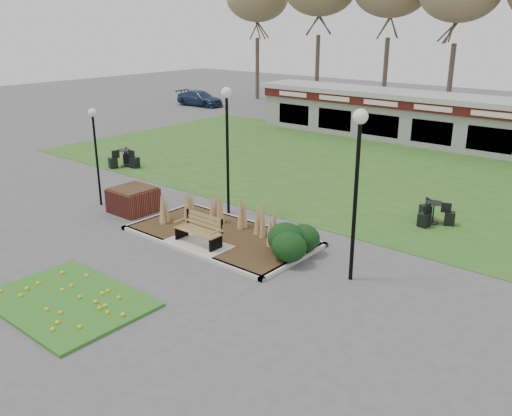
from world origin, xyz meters
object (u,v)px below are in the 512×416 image
Objects in this scene: lamp_post_near_right at (358,159)px; car_black at (325,100)px; car_silver at (306,100)px; bistro_set_c at (433,216)px; park_bench at (200,229)px; food_pavilion at (442,120)px; lamp_post_mid_left at (95,136)px; lamp_post_near_left at (227,123)px; bistro_set_a at (125,161)px; car_blue at (200,98)px; brick_planter at (133,200)px.

car_black is at bearing 124.38° from lamp_post_near_right.
bistro_set_c is at bearing -151.24° from car_silver.
park_bench is at bearing -134.13° from car_black.
park_bench is 19.73m from food_pavilion.
lamp_post_mid_left is (-6.05, -19.30, 1.32)m from food_pavilion.
lamp_post_near_left reaches higher than car_black.
lamp_post_near_right is (4.97, -18.67, 2.04)m from food_pavilion.
lamp_post_near_left is 5.26m from lamp_post_mid_left.
bistro_set_a is at bearing 166.24° from lamp_post_near_right.
lamp_post_mid_left is 26.73m from car_blue.
lamp_post_mid_left is at bearing -176.75° from lamp_post_near_right.
bistro_set_a is (-8.70, 1.80, -3.14)m from lamp_post_near_left.
bistro_set_c is at bearing 54.23° from park_bench.
food_pavilion reaches higher than car_silver.
food_pavilion is 13.83m from bistro_set_c.
lamp_post_near_right reaches higher than car_black.
bistro_set_c is at bearing 31.28° from lamp_post_near_left.
car_black is at bearing 107.56° from brick_planter.
lamp_post_mid_left is 2.46× the size of bistro_set_a.
lamp_post_near_left is (-1.49, -16.76, 1.97)m from food_pavilion.
park_bench reaches higher than bistro_set_c.
car_black reaches higher than bistro_set_a.
park_bench is at bearing -168.17° from lamp_post_near_right.
lamp_post_near_right is 1.01× the size of car_black.
car_silver is at bearing 110.68° from brick_planter.
lamp_post_near_left is 26.32m from car_silver.
food_pavilion is 16.95× the size of bistro_set_c.
brick_planter is 19.49m from food_pavilion.
bistro_set_c is 26.55m from car_black.
car_black is (-12.63, 7.04, -0.69)m from food_pavilion.
bistro_set_a is at bearing 168.31° from lamp_post_near_left.
car_black is (-11.14, 23.80, -2.66)m from lamp_post_near_left.
park_bench is 0.36× the size of lamp_post_near_left.
bistro_set_c is at bearing 33.17° from brick_planter.
lamp_post_near_right is 11.06m from lamp_post_mid_left.
brick_planter is 0.31× the size of car_black.
lamp_post_mid_left reaches higher than car_silver.
lamp_post_near_right is 3.10× the size of bistro_set_a.
park_bench is 1.17× the size of bistro_set_c.
lamp_post_mid_left is at bearing -146.85° from car_blue.
brick_planter is at bearing 11.51° from lamp_post_mid_left.
lamp_post_near_right is 3.32× the size of bistro_set_c.
car_blue is (-17.67, 20.95, 0.16)m from brick_planter.
lamp_post_near_left is 0.99× the size of car_black.
lamp_post_near_left reaches higher than food_pavilion.
park_bench is 1.13× the size of brick_planter.
park_bench is 0.39× the size of car_blue.
brick_planter is at bearing 170.31° from park_bench.
car_blue reaches higher than brick_planter.
bistro_set_c is (-0.03, 5.81, -3.23)m from lamp_post_near_right.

